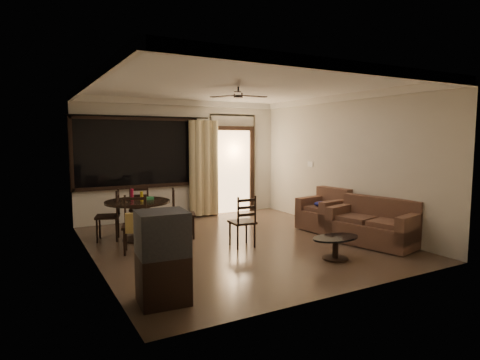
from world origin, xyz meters
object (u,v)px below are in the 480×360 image
dining_chair_east (183,223)px  tv_cabinet (163,257)px  dining_table (138,209)px  coffee_table (336,244)px  dining_chair_south (136,235)px  armchair (325,213)px  dining_chair_north (140,217)px  side_chair (242,231)px  sofa (374,226)px  dining_chair_west (109,225)px

dining_chair_east → tv_cabinet: bearing=172.3°
dining_table → coffee_table: (2.40, -2.70, -0.35)m
dining_chair_south → dining_chair_east: bearing=45.7°
dining_chair_south → coffee_table: bearing=-17.8°
armchair → coffee_table: size_ratio=1.14×
dining_chair_south → dining_chair_north: bearing=90.0°
armchair → dining_chair_north: bearing=145.6°
dining_chair_north → side_chair: dining_chair_north is taller
dining_chair_east → tv_cabinet: tv_cabinet is taller
sofa → dining_chair_south: bearing=144.9°
dining_chair_south → armchair: size_ratio=1.02×
dining_table → dining_chair_north: (0.23, 0.75, -0.30)m
dining_chair_west → armchair: size_ratio=1.02×
dining_table → side_chair: bearing=-42.0°
dining_chair_east → dining_chair_south: same height
dining_chair_east → coffee_table: (1.60, -2.45, -0.04)m
dining_table → dining_chair_east: size_ratio=1.25×
armchair → coffee_table: 2.11m
dining_chair_west → dining_chair_north: size_ratio=1.00×
dining_chair_west → side_chair: size_ratio=1.04×
dining_chair_west → coffee_table: dining_chair_west is taller
dining_table → coffee_table: size_ratio=1.45×
dining_chair_west → dining_chair_south: size_ratio=1.00×
dining_chair_north → sofa: dining_chair_north is taller
dining_chair_north → side_chair: 2.43m
dining_chair_north → coffee_table: 4.08m
side_chair → tv_cabinet: bearing=43.5°
armchair → side_chair: bearing=-178.6°
dining_chair_south → side_chair: dining_chair_south is taller
armchair → coffee_table: armchair is taller
armchair → sofa: bearing=-97.0°
dining_chair_east → dining_chair_north: 1.15m
dining_chair_east → armchair: bearing=-87.4°
side_chair → coffee_table: bearing=127.2°
dining_table → coffee_table: dining_table is taller
dining_chair_north → sofa: size_ratio=0.57×
sofa → side_chair: size_ratio=1.81×
dining_chair_south → dining_chair_north: size_ratio=1.00×
side_chair → armchair: bearing=-168.0°
dining_chair_east → tv_cabinet: size_ratio=0.88×
side_chair → dining_chair_east: bearing=-54.0°
dining_chair_east → dining_chair_north: bearing=46.8°
dining_chair_west → armchair: bearing=90.6°
coffee_table → side_chair: side_chair is taller
coffee_table → dining_chair_west: bearing=134.4°
dining_chair_west → armchair: (4.14, -1.26, 0.06)m
armchair → dining_chair_west: bearing=155.9°
dining_chair_east → side_chair: size_ratio=1.04×
dining_chair_west → coffee_table: (2.89, -2.95, -0.04)m
dining_chair_east → coffee_table: size_ratio=1.16×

